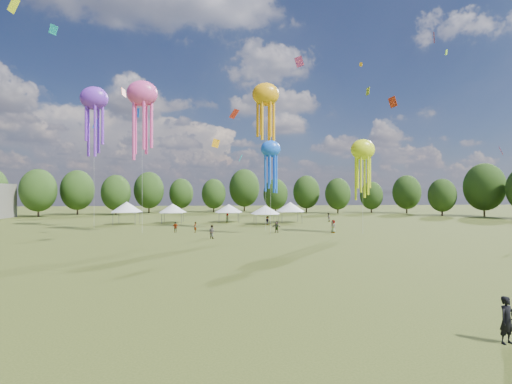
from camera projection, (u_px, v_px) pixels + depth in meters
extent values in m
plane|color=#384416|center=(286.00, 323.00, 16.63)|extent=(300.00, 300.00, 0.00)
imported|color=black|center=(507.00, 320.00, 14.42)|extent=(0.77, 0.60, 1.85)
imported|color=gray|center=(212.00, 232.00, 47.20)|extent=(1.08, 1.07, 1.76)
imported|color=gray|center=(227.00, 218.00, 73.31)|extent=(0.81, 1.03, 1.84)
imported|color=gray|center=(328.00, 217.00, 74.41)|extent=(1.00, 1.07, 1.75)
imported|color=gray|center=(268.00, 220.00, 67.46)|extent=(1.18, 1.09, 1.60)
imported|color=gray|center=(175.00, 227.00, 54.57)|extent=(0.94, 0.43, 1.57)
imported|color=gray|center=(277.00, 227.00, 54.49)|extent=(1.50, 1.37, 1.67)
imported|color=gray|center=(195.00, 227.00, 54.61)|extent=(0.53, 0.66, 1.57)
imported|color=gray|center=(333.00, 226.00, 54.15)|extent=(0.95, 1.10, 1.90)
cylinder|color=#47474C|center=(113.00, 219.00, 66.01)|extent=(0.08, 0.08, 2.24)
cylinder|color=#47474C|center=(119.00, 218.00, 69.90)|extent=(0.08, 0.08, 2.24)
cylinder|color=#47474C|center=(135.00, 219.00, 66.40)|extent=(0.08, 0.08, 2.24)
cylinder|color=#47474C|center=(140.00, 218.00, 70.29)|extent=(0.08, 0.08, 2.24)
cube|color=white|center=(127.00, 212.00, 68.15)|extent=(4.30, 4.30, 0.10)
cone|color=white|center=(127.00, 207.00, 68.15)|extent=(5.59, 5.59, 1.92)
cylinder|color=#47474C|center=(162.00, 219.00, 69.63)|extent=(0.08, 0.08, 1.98)
cylinder|color=#47474C|center=(164.00, 217.00, 73.32)|extent=(0.08, 0.08, 1.98)
cylinder|color=#47474C|center=(181.00, 218.00, 70.00)|extent=(0.08, 0.08, 1.98)
cylinder|color=#47474C|center=(183.00, 217.00, 73.69)|extent=(0.08, 0.08, 1.98)
cube|color=white|center=(173.00, 213.00, 71.66)|extent=(4.11, 4.11, 0.10)
cone|color=white|center=(173.00, 208.00, 71.66)|extent=(5.34, 5.34, 1.69)
cylinder|color=#47474C|center=(219.00, 218.00, 71.71)|extent=(0.08, 0.08, 1.89)
cylinder|color=#47474C|center=(219.00, 217.00, 75.59)|extent=(0.08, 0.08, 1.89)
cylinder|color=#47474C|center=(239.00, 218.00, 72.10)|extent=(0.08, 0.08, 1.89)
cylinder|color=#47474C|center=(238.00, 217.00, 75.98)|extent=(0.08, 0.08, 1.89)
cube|color=white|center=(229.00, 212.00, 73.85)|extent=(4.30, 4.30, 0.10)
cone|color=white|center=(229.00, 208.00, 73.85)|extent=(5.59, 5.59, 1.62)
cylinder|color=#47474C|center=(256.00, 220.00, 66.90)|extent=(0.08, 0.08, 1.85)
cylinder|color=#47474C|center=(254.00, 219.00, 70.76)|extent=(0.08, 0.08, 1.85)
cylinder|color=#47474C|center=(277.00, 220.00, 67.28)|extent=(0.08, 0.08, 1.85)
cylinder|color=#47474C|center=(274.00, 218.00, 71.15)|extent=(0.08, 0.08, 1.85)
cube|color=white|center=(265.00, 214.00, 69.02)|extent=(4.28, 4.28, 0.10)
cone|color=white|center=(265.00, 210.00, 69.02)|extent=(5.57, 5.57, 1.59)
cylinder|color=#47474C|center=(282.00, 218.00, 70.25)|extent=(0.08, 0.08, 2.13)
cylinder|color=#47474C|center=(279.00, 217.00, 74.15)|extent=(0.08, 0.08, 2.13)
cylinder|color=#47474C|center=(302.00, 218.00, 70.64)|extent=(0.08, 0.08, 2.13)
cylinder|color=#47474C|center=(298.00, 217.00, 74.54)|extent=(0.08, 0.08, 2.13)
cube|color=white|center=(290.00, 212.00, 72.40)|extent=(4.32, 4.32, 0.10)
cone|color=white|center=(290.00, 207.00, 72.40)|extent=(5.61, 5.61, 1.83)
ellipsoid|color=#F3479D|center=(142.00, 94.00, 53.55)|extent=(4.45, 3.11, 3.78)
cylinder|color=beige|center=(142.00, 163.00, 53.54)|extent=(0.03, 0.03, 20.45)
ellipsoid|color=#FFAA0F|center=(266.00, 94.00, 57.61)|extent=(4.27, 2.99, 3.63)
cylinder|color=beige|center=(266.00, 162.00, 57.59)|extent=(0.03, 0.03, 21.40)
ellipsoid|color=#EAFF1A|center=(363.00, 150.00, 52.91)|extent=(3.52, 2.46, 2.99)
cylinder|color=beige|center=(363.00, 192.00, 52.90)|extent=(0.03, 0.03, 12.17)
ellipsoid|color=purple|center=(94.00, 98.00, 60.93)|extent=(4.55, 3.18, 3.87)
cylinder|color=beige|center=(94.00, 163.00, 60.91)|extent=(0.03, 0.03, 21.66)
ellipsoid|color=blue|center=(271.00, 149.00, 51.66)|extent=(2.81, 1.97, 2.39)
cylinder|color=beige|center=(271.00, 192.00, 51.65)|extent=(0.03, 0.03, 12.11)
cube|color=red|center=(234.00, 114.00, 71.76)|extent=(2.07, 1.30, 2.31)
cube|color=#FFAA0F|center=(361.00, 64.00, 82.35)|extent=(0.71, 0.38, 0.93)
cube|color=#9DEB26|center=(273.00, 151.00, 60.80)|extent=(0.25, 1.20, 1.39)
cube|color=red|center=(434.00, 38.00, 51.03)|extent=(0.83, 1.32, 1.73)
cube|color=#EAFF1A|center=(14.00, 5.00, 40.98)|extent=(0.83, 1.44, 1.62)
cube|color=blue|center=(136.00, 113.00, 80.82)|extent=(1.53, 0.82, 2.15)
cube|color=#19C6D9|center=(53.00, 30.00, 47.46)|extent=(1.29, 0.65, 1.32)
cube|color=#F3479D|center=(299.00, 62.00, 67.04)|extent=(1.95, 0.92, 2.02)
cube|color=red|center=(393.00, 102.00, 66.09)|extent=(1.20, 1.37, 2.05)
cube|color=#EAFF1A|center=(368.00, 91.00, 76.32)|extent=(0.33, 1.29, 1.66)
cube|color=#9DEB26|center=(446.00, 52.00, 53.31)|extent=(0.59, 0.61, 0.89)
cube|color=blue|center=(96.00, 124.00, 65.33)|extent=(0.95, 1.52, 1.70)
cube|color=#19C6D9|center=(241.00, 158.00, 71.91)|extent=(0.78, 1.24, 1.28)
cube|color=#F3479D|center=(501.00, 151.00, 57.24)|extent=(0.93, 1.34, 1.49)
cube|color=red|center=(124.00, 92.00, 46.49)|extent=(0.53, 1.07, 1.21)
cube|color=#FFAA0F|center=(216.00, 143.00, 72.90)|extent=(1.72, 0.34, 1.98)
cylinder|color=#38281C|center=(38.00, 210.00, 89.71)|extent=(0.44, 0.44, 3.36)
ellipsoid|color=#243D14|center=(38.00, 190.00, 89.72)|extent=(8.40, 8.40, 10.51)
cylinder|color=#38281C|center=(77.00, 208.00, 97.63)|extent=(0.44, 0.44, 3.41)
ellipsoid|color=#243D14|center=(77.00, 190.00, 97.63)|extent=(8.53, 8.53, 10.66)
cylinder|color=#38281C|center=(116.00, 209.00, 98.17)|extent=(0.44, 0.44, 3.07)
ellipsoid|color=#243D14|center=(116.00, 193.00, 98.17)|extent=(7.66, 7.66, 9.58)
cylinder|color=#38281C|center=(149.00, 207.00, 107.15)|extent=(0.44, 0.44, 3.43)
ellipsoid|color=#243D14|center=(149.00, 190.00, 107.15)|extent=(8.58, 8.58, 10.73)
cylinder|color=#38281C|center=(181.00, 207.00, 113.62)|extent=(0.44, 0.44, 2.95)
ellipsoid|color=#243D14|center=(181.00, 193.00, 113.62)|extent=(7.37, 7.37, 9.21)
cylinder|color=#38281C|center=(214.00, 207.00, 110.74)|extent=(0.44, 0.44, 2.89)
ellipsoid|color=#243D14|center=(214.00, 194.00, 110.75)|extent=(7.23, 7.23, 9.04)
cylinder|color=#38281C|center=(244.00, 205.00, 116.11)|extent=(0.44, 0.44, 3.84)
ellipsoid|color=#243D14|center=(244.00, 188.00, 116.12)|extent=(9.60, 9.60, 11.99)
cylinder|color=#38281C|center=(276.00, 208.00, 105.94)|extent=(0.44, 0.44, 2.84)
ellipsoid|color=#243D14|center=(276.00, 194.00, 105.95)|extent=(7.11, 7.11, 8.89)
cylinder|color=#38281C|center=(306.00, 207.00, 109.50)|extent=(0.44, 0.44, 3.16)
ellipsoid|color=#243D14|center=(306.00, 192.00, 109.51)|extent=(7.91, 7.91, 9.88)
cylinder|color=#38281C|center=(338.00, 208.00, 104.56)|extent=(0.44, 0.44, 2.88)
ellipsoid|color=#243D14|center=(338.00, 194.00, 104.56)|extent=(7.21, 7.21, 9.01)
cylinder|color=#38281C|center=(371.00, 208.00, 107.58)|extent=(0.44, 0.44, 2.63)
ellipsoid|color=#243D14|center=(371.00, 195.00, 107.59)|extent=(6.57, 6.57, 8.22)
cylinder|color=#38281C|center=(407.00, 208.00, 104.99)|extent=(0.44, 0.44, 3.13)
ellipsoid|color=#243D14|center=(407.00, 192.00, 104.99)|extent=(7.81, 7.81, 9.77)
cylinder|color=#38281C|center=(442.00, 211.00, 93.44)|extent=(0.44, 0.44, 2.72)
ellipsoid|color=#243D14|center=(442.00, 195.00, 93.45)|extent=(6.80, 6.80, 8.50)
cylinder|color=#38281C|center=(484.00, 209.00, 91.50)|extent=(0.44, 0.44, 3.81)
ellipsoid|color=#243D14|center=(484.00, 187.00, 91.50)|extent=(9.52, 9.52, 11.90)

